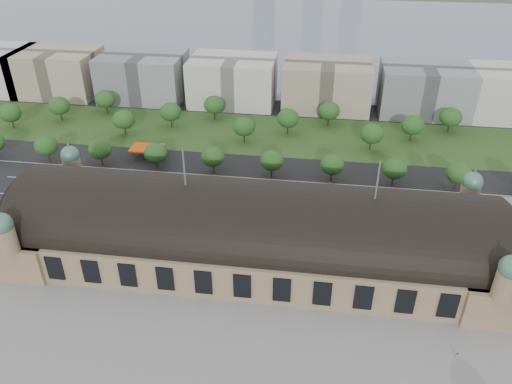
# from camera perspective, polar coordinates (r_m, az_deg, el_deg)

# --- Properties ---
(ground) EXTENTS (900.00, 900.00, 0.00)m
(ground) POSITION_cam_1_polar(r_m,az_deg,el_deg) (159.64, -0.37, -7.61)
(ground) COLOR black
(ground) RESTS_ON ground
(station) EXTENTS (150.00, 48.40, 44.30)m
(station) POSITION_cam_1_polar(r_m,az_deg,el_deg) (153.37, -0.38, -4.63)
(station) COLOR #94795B
(station) RESTS_ON ground
(plaza_south) EXTENTS (190.00, 48.00, 0.12)m
(plaza_south) POSITION_cam_1_polar(r_m,az_deg,el_deg) (127.95, 1.34, -20.41)
(plaza_south) COLOR gray
(plaza_south) RESTS_ON ground
(road_slab) EXTENTS (260.00, 26.00, 0.10)m
(road_slab) POSITION_cam_1_polar(r_m,az_deg,el_deg) (193.31, -4.62, -0.01)
(road_slab) COLOR black
(road_slab) RESTS_ON ground
(grass_belt) EXTENTS (300.00, 45.00, 0.10)m
(grass_belt) POSITION_cam_1_polar(r_m,az_deg,el_deg) (240.21, -0.73, 6.70)
(grass_belt) COLOR #2E4E1F
(grass_belt) RESTS_ON ground
(petrol_station) EXTENTS (14.00, 13.00, 5.05)m
(petrol_station) POSITION_cam_1_polar(r_m,az_deg,el_deg) (223.66, -11.75, 4.88)
(petrol_station) COLOR #D0480C
(petrol_station) RESTS_ON ground
(lake) EXTENTS (700.00, 320.00, 0.08)m
(lake) POSITION_cam_1_polar(r_m,az_deg,el_deg) (432.84, 5.59, 17.89)
(lake) COLOR slate
(lake) RESTS_ON ground
(office_1) EXTENTS (45.00, 32.00, 24.00)m
(office_1) POSITION_cam_1_polar(r_m,az_deg,el_deg) (308.41, -21.73, 12.59)
(office_1) COLOR tan
(office_1) RESTS_ON ground
(office_2) EXTENTS (45.00, 32.00, 24.00)m
(office_2) POSITION_cam_1_polar(r_m,az_deg,el_deg) (287.76, -12.74, 12.78)
(office_2) COLOR gray
(office_2) RESTS_ON ground
(office_3) EXTENTS (45.00, 32.00, 24.00)m
(office_3) POSITION_cam_1_polar(r_m,az_deg,el_deg) (274.76, -2.64, 12.62)
(office_3) COLOR silver
(office_3) RESTS_ON ground
(office_4) EXTENTS (45.00, 32.00, 24.00)m
(office_4) POSITION_cam_1_polar(r_m,az_deg,el_deg) (270.52, 8.07, 12.04)
(office_4) COLOR tan
(office_4) RESTS_ON ground
(office_5) EXTENTS (45.00, 32.00, 24.00)m
(office_5) POSITION_cam_1_polar(r_m,az_deg,el_deg) (275.45, 18.70, 11.06)
(office_5) COLOR gray
(office_5) RESTS_ON ground
(tree_row_1) EXTENTS (9.60, 9.60, 11.52)m
(tree_row_1) POSITION_cam_1_polar(r_m,az_deg,el_deg) (229.22, -22.88, 4.89)
(tree_row_1) COLOR #2D2116
(tree_row_1) RESTS_ON ground
(tree_row_2) EXTENTS (9.60, 9.60, 11.52)m
(tree_row_2) POSITION_cam_1_polar(r_m,az_deg,el_deg) (218.27, -17.39, 4.68)
(tree_row_2) COLOR #2D2116
(tree_row_2) RESTS_ON ground
(tree_row_3) EXTENTS (9.60, 9.60, 11.52)m
(tree_row_3) POSITION_cam_1_polar(r_m,az_deg,el_deg) (209.50, -11.39, 4.40)
(tree_row_3) COLOR #2D2116
(tree_row_3) RESTS_ON ground
(tree_row_4) EXTENTS (9.60, 9.60, 11.52)m
(tree_row_4) POSITION_cam_1_polar(r_m,az_deg,el_deg) (203.21, -4.95, 4.04)
(tree_row_4) COLOR #2D2116
(tree_row_4) RESTS_ON ground
(tree_row_5) EXTENTS (9.60, 9.60, 11.52)m
(tree_row_5) POSITION_cam_1_polar(r_m,az_deg,el_deg) (199.62, 1.81, 3.62)
(tree_row_5) COLOR #2D2116
(tree_row_5) RESTS_ON ground
(tree_row_6) EXTENTS (9.60, 9.60, 11.52)m
(tree_row_6) POSITION_cam_1_polar(r_m,az_deg,el_deg) (198.88, 8.71, 3.13)
(tree_row_6) COLOR #2D2116
(tree_row_6) RESTS_ON ground
(tree_row_7) EXTENTS (9.60, 9.60, 11.52)m
(tree_row_7) POSITION_cam_1_polar(r_m,az_deg,el_deg) (201.03, 15.55, 2.61)
(tree_row_7) COLOR #2D2116
(tree_row_7) RESTS_ON ground
(tree_row_8) EXTENTS (9.60, 9.60, 11.52)m
(tree_row_8) POSITION_cam_1_polar(r_m,az_deg,el_deg) (205.97, 22.15, 2.06)
(tree_row_8) COLOR #2D2116
(tree_row_8) RESTS_ON ground
(tree_belt_0) EXTENTS (10.40, 10.40, 12.48)m
(tree_belt_0) POSITION_cam_1_polar(r_m,az_deg,el_deg) (269.77, -26.30, 8.10)
(tree_belt_0) COLOR #2D2116
(tree_belt_0) RESTS_ON ground
(tree_belt_1) EXTENTS (10.40, 10.40, 12.48)m
(tree_belt_1) POSITION_cam_1_polar(r_m,az_deg,el_deg) (269.42, -21.58, 9.15)
(tree_belt_1) COLOR #2D2116
(tree_belt_1) RESTS_ON ground
(tree_belt_2) EXTENTS (10.40, 10.40, 12.48)m
(tree_belt_2) POSITION_cam_1_polar(r_m,az_deg,el_deg) (270.94, -16.86, 10.14)
(tree_belt_2) COLOR #2D2116
(tree_belt_2) RESTS_ON ground
(tree_belt_3) EXTENTS (10.40, 10.40, 12.48)m
(tree_belt_3) POSITION_cam_1_polar(r_m,az_deg,el_deg) (243.19, -14.89, 8.01)
(tree_belt_3) COLOR #2D2116
(tree_belt_3) RESTS_ON ground
(tree_belt_4) EXTENTS (10.40, 10.40, 12.48)m
(tree_belt_4) POSITION_cam_1_polar(r_m,az_deg,el_deg) (247.22, -9.76, 9.02)
(tree_belt_4) COLOR #2D2116
(tree_belt_4) RESTS_ON ground
(tree_belt_5) EXTENTS (10.40, 10.40, 12.48)m
(tree_belt_5) POSITION_cam_1_polar(r_m,az_deg,el_deg) (253.19, -4.81, 9.91)
(tree_belt_5) COLOR #2D2116
(tree_belt_5) RESTS_ON ground
(tree_belt_6) EXTENTS (10.40, 10.40, 12.48)m
(tree_belt_6) POSITION_cam_1_polar(r_m,az_deg,el_deg) (228.04, -1.37, 7.51)
(tree_belt_6) COLOR #2D2116
(tree_belt_6) RESTS_ON ground
(tree_belt_7) EXTENTS (10.40, 10.40, 12.48)m
(tree_belt_7) POSITION_cam_1_polar(r_m,az_deg,el_deg) (236.95, 3.68, 8.41)
(tree_belt_7) COLOR #2D2116
(tree_belt_7) RESTS_ON ground
(tree_belt_8) EXTENTS (10.40, 10.40, 12.48)m
(tree_belt_8) POSITION_cam_1_polar(r_m,az_deg,el_deg) (247.58, 8.36, 9.17)
(tree_belt_8) COLOR #2D2116
(tree_belt_8) RESTS_ON ground
(tree_belt_9) EXTENTS (10.40, 10.40, 12.48)m
(tree_belt_9) POSITION_cam_1_polar(r_m,az_deg,el_deg) (226.63, 13.10, 6.51)
(tree_belt_9) COLOR #2D2116
(tree_belt_9) RESTS_ON ground
(tree_belt_10) EXTENTS (10.40, 10.40, 12.48)m
(tree_belt_10) POSITION_cam_1_polar(r_m,az_deg,el_deg) (240.15, 17.47, 7.30)
(tree_belt_10) COLOR #2D2116
(tree_belt_10) RESTS_ON ground
(tree_belt_11) EXTENTS (10.40, 10.40, 12.48)m
(tree_belt_11) POSITION_cam_1_polar(r_m,az_deg,el_deg) (254.93, 21.37, 7.97)
(tree_belt_11) COLOR #2D2116
(tree_belt_11) RESTS_ON ground
(traffic_car_1) EXTENTS (4.07, 1.57, 1.32)m
(traffic_car_1) POSITION_cam_1_polar(r_m,az_deg,el_deg) (227.08, -22.85, 2.71)
(traffic_car_1) COLOR gray
(traffic_car_1) RESTS_ON ground
(traffic_car_3) EXTENTS (5.04, 2.47, 1.41)m
(traffic_car_3) POSITION_cam_1_polar(r_m,az_deg,el_deg) (201.71, -10.42, 1.21)
(traffic_car_3) COLOR maroon
(traffic_car_3) RESTS_ON ground
(traffic_car_4) EXTENTS (4.27, 1.88, 1.43)m
(traffic_car_4) POSITION_cam_1_polar(r_m,az_deg,el_deg) (182.30, 4.36, -1.87)
(traffic_car_4) COLOR #161C3E
(traffic_car_4) RESTS_ON ground
(traffic_car_5) EXTENTS (4.57, 2.03, 1.46)m
(traffic_car_5) POSITION_cam_1_polar(r_m,az_deg,el_deg) (197.91, 8.63, 0.76)
(traffic_car_5) COLOR slate
(traffic_car_5) RESTS_ON ground
(traffic_car_6) EXTENTS (5.34, 2.85, 1.43)m
(traffic_car_6) POSITION_cam_1_polar(r_m,az_deg,el_deg) (197.11, 22.80, -1.74)
(traffic_car_6) COLOR white
(traffic_car_6) RESTS_ON ground
(parked_car_0) EXTENTS (5.22, 3.73, 1.64)m
(parked_car_0) POSITION_cam_1_polar(r_m,az_deg,el_deg) (201.92, -21.42, -0.56)
(parked_car_0) COLOR black
(parked_car_0) RESTS_ON ground
(parked_car_1) EXTENTS (6.31, 4.93, 1.59)m
(parked_car_1) POSITION_cam_1_polar(r_m,az_deg,el_deg) (202.72, -21.83, -0.53)
(parked_car_1) COLOR maroon
(parked_car_1) RESTS_ON ground
(parked_car_2) EXTENTS (4.57, 4.10, 1.28)m
(parked_car_2) POSITION_cam_1_polar(r_m,az_deg,el_deg) (192.21, -15.33, -1.13)
(parked_car_2) COLOR #1F1B4D
(parked_car_2) RESTS_ON ground
(parked_car_3) EXTENTS (4.40, 3.51, 1.40)m
(parked_car_3) POSITION_cam_1_polar(r_m,az_deg,el_deg) (184.92, -8.85, -1.66)
(parked_car_3) COLOR #555A5D
(parked_car_3) RESTS_ON ground
(parked_car_4) EXTENTS (4.35, 3.03, 1.36)m
(parked_car_4) POSITION_cam_1_polar(r_m,az_deg,el_deg) (185.72, -12.18, -1.89)
(parked_car_4) COLOR silver
(parked_car_4) RESTS_ON ground
(parked_car_5) EXTENTS (4.91, 4.55, 1.28)m
(parked_car_5) POSITION_cam_1_polar(r_m,az_deg,el_deg) (186.08, -10.04, -1.58)
(parked_car_5) COLOR #909498
(parked_car_5) RESTS_ON ground
(parked_car_6) EXTENTS (5.66, 5.26, 1.60)m
(parked_car_6) POSITION_cam_1_polar(r_m,az_deg,el_deg) (182.74, -10.31, -2.22)
(parked_car_6) COLOR black
(parked_car_6) RESTS_ON ground
(bus_west) EXTENTS (11.37, 3.52, 3.12)m
(bus_west) POSITION_cam_1_polar(r_m,az_deg,el_deg) (179.93, 2.34, -1.97)
(bus_west) COLOR #B33C1C
(bus_west) RESTS_ON ground
(bus_mid) EXTENTS (11.63, 3.61, 3.19)m
(bus_mid) POSITION_cam_1_polar(r_m,az_deg,el_deg) (179.67, 3.50, -2.05)
(bus_mid) COLOR silver
(bus_mid) RESTS_ON ground
(bus_east) EXTENTS (13.09, 4.21, 3.58)m
(bus_east) POSITION_cam_1_polar(r_m,az_deg,el_deg) (183.37, 11.47, -1.86)
(bus_east) COLOR #B9B3AB
(bus_east) RESTS_ON ground
(pedestrian_0) EXTENTS (0.98, 0.68, 1.83)m
(pedestrian_0) POSITION_cam_1_polar(r_m,az_deg,el_deg) (140.10, 21.98, -16.96)
(pedestrian_0) COLOR gray
(pedestrian_0) RESTS_ON ground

